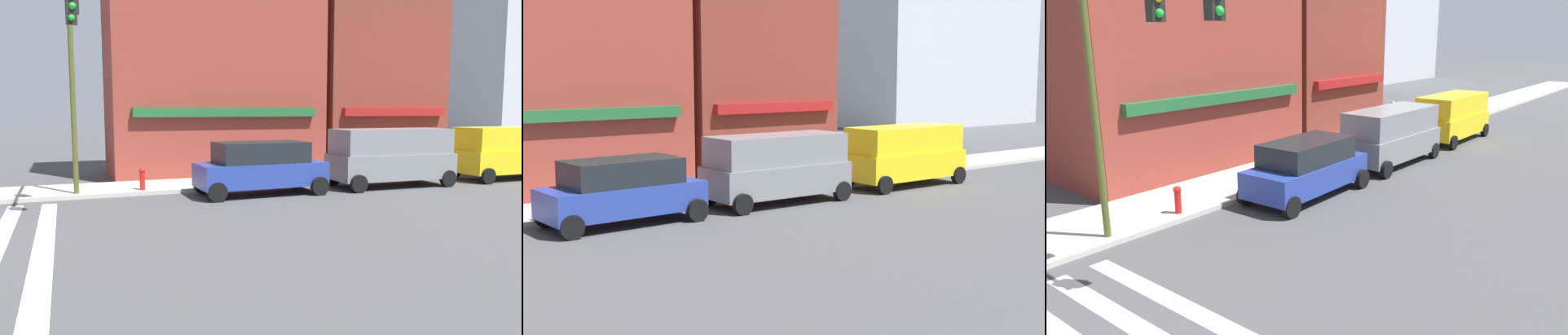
% 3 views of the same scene
% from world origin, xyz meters
% --- Properties ---
extents(storefront_row, '(17.05, 5.30, 13.76)m').
position_xyz_m(storefront_row, '(15.23, 11.50, 6.45)').
color(storefront_row, maroon).
rests_on(storefront_row, ground_plane).
extents(traffic_signal, '(0.32, 5.19, 6.78)m').
position_xyz_m(traffic_signal, '(4.92, 4.58, 4.90)').
color(traffic_signal, '#474C1E').
rests_on(traffic_signal, ground_plane).
extents(suv_blue, '(4.75, 2.12, 1.94)m').
position_xyz_m(suv_blue, '(11.27, 4.70, 1.03)').
color(suv_blue, navy).
rests_on(suv_blue, ground_plane).
extents(van_grey, '(5.05, 2.22, 2.34)m').
position_xyz_m(van_grey, '(16.92, 4.70, 1.29)').
color(van_grey, slate).
rests_on(van_grey, ground_plane).
extents(van_yellow, '(5.02, 2.22, 2.34)m').
position_xyz_m(van_yellow, '(23.20, 4.70, 1.29)').
color(van_yellow, yellow).
rests_on(van_yellow, ground_plane).
extents(pedestrian_blue_shirt, '(0.32, 0.32, 1.77)m').
position_xyz_m(pedestrian_blue_shirt, '(21.96, 7.47, 1.07)').
color(pedestrian_blue_shirt, '#23232D').
rests_on(pedestrian_blue_shirt, sidewalk_left).
extents(fire_hydrant, '(0.24, 0.24, 0.84)m').
position_xyz_m(fire_hydrant, '(7.22, 6.40, 0.61)').
color(fire_hydrant, red).
rests_on(fire_hydrant, sidewalk_left).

